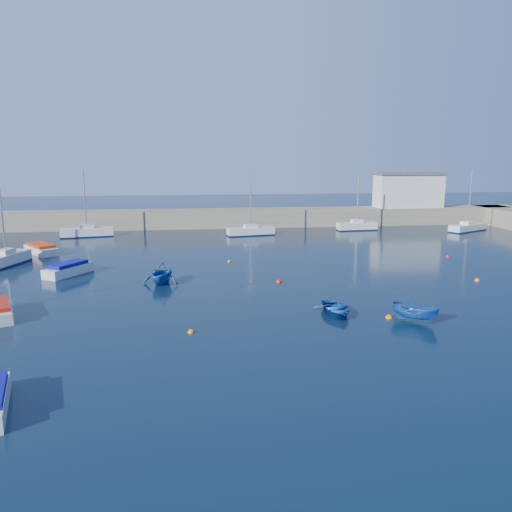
{
  "coord_description": "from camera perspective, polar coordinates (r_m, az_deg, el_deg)",
  "views": [
    {
      "loc": [
        -2.97,
        -28.34,
        10.4
      ],
      "look_at": [
        2.39,
        15.23,
        1.6
      ],
      "focal_mm": 35.0,
      "sensor_mm": 36.0,
      "label": 1
    }
  ],
  "objects": [
    {
      "name": "sailboat_7",
      "position": [
        72.87,
        11.46,
        3.4
      ],
      "size": [
        5.77,
        1.97,
        7.64
      ],
      "rotation": [
        0.0,
        0.0,
        1.64
      ],
      "color": "silver",
      "rests_on": "ground"
    },
    {
      "name": "buoy_3",
      "position": [
        50.07,
        -3.07,
        -0.67
      ],
      "size": [
        0.38,
        0.38,
        0.38
      ],
      "primitive_type": "sphere",
      "color": "orange",
      "rests_on": "ground"
    },
    {
      "name": "buoy_1",
      "position": [
        41.99,
        2.63,
        -3.02
      ],
      "size": [
        0.47,
        0.47,
        0.47
      ],
      "primitive_type": "sphere",
      "color": "red",
      "rests_on": "ground"
    },
    {
      "name": "buoy_5",
      "position": [
        34.02,
        14.96,
        -6.86
      ],
      "size": [
        0.47,
        0.47,
        0.47
      ],
      "primitive_type": "sphere",
      "color": "orange",
      "rests_on": "ground"
    },
    {
      "name": "motorboat_1",
      "position": [
        47.48,
        -20.67,
        -1.4
      ],
      "size": [
        3.81,
        4.8,
        1.14
      ],
      "rotation": [
        0.0,
        0.0,
        -0.55
      ],
      "color": "silver",
      "rests_on": "ground"
    },
    {
      "name": "sailboat_8",
      "position": [
        76.61,
        23.03,
        3.05
      ],
      "size": [
        6.64,
        4.72,
        8.54
      ],
      "rotation": [
        0.0,
        0.0,
        2.06
      ],
      "color": "silver",
      "rests_on": "ground"
    },
    {
      "name": "sailboat_6",
      "position": [
        66.79,
        -0.61,
        2.88
      ],
      "size": [
        6.49,
        2.88,
        8.25
      ],
      "rotation": [
        0.0,
        0.0,
        1.76
      ],
      "color": "silver",
      "rests_on": "ground"
    },
    {
      "name": "sailboat_5",
      "position": [
        69.24,
        -18.76,
        2.63
      ],
      "size": [
        6.86,
        3.15,
        8.77
      ],
      "rotation": [
        0.0,
        0.0,
        1.77
      ],
      "color": "silver",
      "rests_on": "ground"
    },
    {
      "name": "dinghy_right",
      "position": [
        33.62,
        17.73,
        -6.19
      ],
      "size": [
        3.03,
        2.88,
        1.17
      ],
      "primitive_type": "imported",
      "rotation": [
        0.0,
        0.0,
        0.84
      ],
      "color": "#17479F",
      "rests_on": "ground"
    },
    {
      "name": "buoy_2",
      "position": [
        46.43,
        23.95,
        -2.61
      ],
      "size": [
        0.43,
        0.43,
        0.43
      ],
      "primitive_type": "sphere",
      "color": "orange",
      "rests_on": "ground"
    },
    {
      "name": "dinghy_left",
      "position": [
        42.02,
        -10.73,
        -1.88
      ],
      "size": [
        4.06,
        4.36,
        1.87
      ],
      "primitive_type": "imported",
      "rotation": [
        0.0,
        0.0,
        -0.33
      ],
      "color": "#17479F",
      "rests_on": "ground"
    },
    {
      "name": "back_wall",
      "position": [
        74.96,
        -4.7,
        4.33
      ],
      "size": [
        96.0,
        4.5,
        2.6
      ],
      "primitive_type": "cube",
      "color": "gray",
      "rests_on": "ground"
    },
    {
      "name": "buoy_4",
      "position": [
        56.13,
        21.06,
        -0.11
      ],
      "size": [
        0.38,
        0.38,
        0.38
      ],
      "primitive_type": "sphere",
      "color": "red",
      "rests_on": "ground"
    },
    {
      "name": "sailboat_3",
      "position": [
        53.97,
        -26.64,
        -0.31
      ],
      "size": [
        3.21,
        5.88,
        7.64
      ],
      "rotation": [
        0.0,
        0.0,
        -0.3
      ],
      "color": "silver",
      "rests_on": "ground"
    },
    {
      "name": "harbor_office",
      "position": [
        81.5,
        17.01,
        7.12
      ],
      "size": [
        10.0,
        4.0,
        5.0
      ],
      "primitive_type": "cube",
      "color": "silver",
      "rests_on": "back_wall"
    },
    {
      "name": "buoy_0",
      "position": [
        30.54,
        -7.43,
        -8.67
      ],
      "size": [
        0.41,
        0.41,
        0.41
      ],
      "primitive_type": "sphere",
      "color": "orange",
      "rests_on": "ground"
    },
    {
      "name": "motorboat_2",
      "position": [
        58.98,
        -23.35,
        0.74
      ],
      "size": [
        4.58,
        5.31,
        1.08
      ],
      "rotation": [
        0.0,
        0.0,
        0.63
      ],
      "color": "silver",
      "rests_on": "ground"
    },
    {
      "name": "dinghy_center",
      "position": [
        33.96,
        9.09,
        -6.01
      ],
      "size": [
        2.67,
        3.62,
        0.73
      ],
      "primitive_type": "imported",
      "rotation": [
        0.0,
        0.0,
        0.05
      ],
      "color": "#17479F",
      "rests_on": "ground"
    },
    {
      "name": "ground",
      "position": [
        30.34,
        -0.98,
        -8.72
      ],
      "size": [
        220.0,
        220.0,
        0.0
      ],
      "primitive_type": "plane",
      "color": "#0B1E30",
      "rests_on": "ground"
    }
  ]
}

